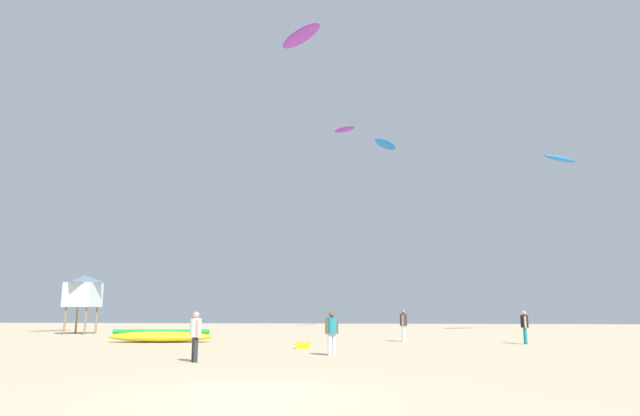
{
  "coord_description": "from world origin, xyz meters",
  "views": [
    {
      "loc": [
        2.55,
        -10.91,
        1.65
      ],
      "look_at": [
        0.0,
        14.47,
        6.47
      ],
      "focal_mm": 30.5,
      "sensor_mm": 36.0,
      "label": 1
    }
  ],
  "objects_px": {
    "cooler_box": "(303,345)",
    "kite_aloft_2": "(344,129)",
    "kite_aloft_0": "(301,36)",
    "person_midground": "(332,330)",
    "kite_aloft_1": "(386,144)",
    "person_right": "(525,325)",
    "person_foreground": "(196,332)",
    "kite_aloft_5": "(560,159)",
    "person_left": "(404,323)",
    "kite_grounded_near": "(161,336)",
    "lifeguard_tower": "(83,290)"
  },
  "relations": [
    {
      "from": "cooler_box",
      "to": "kite_aloft_2",
      "type": "distance_m",
      "value": 30.9
    },
    {
      "from": "kite_aloft_0",
      "to": "kite_aloft_2",
      "type": "relative_size",
      "value": 1.36
    },
    {
      "from": "person_midground",
      "to": "cooler_box",
      "type": "height_order",
      "value": "person_midground"
    },
    {
      "from": "kite_aloft_1",
      "to": "kite_aloft_2",
      "type": "relative_size",
      "value": 1.82
    },
    {
      "from": "cooler_box",
      "to": "person_right",
      "type": "bearing_deg",
      "value": 22.46
    },
    {
      "from": "person_midground",
      "to": "person_right",
      "type": "distance_m",
      "value": 12.04
    },
    {
      "from": "person_foreground",
      "to": "kite_aloft_5",
      "type": "distance_m",
      "value": 36.08
    },
    {
      "from": "cooler_box",
      "to": "kite_aloft_5",
      "type": "bearing_deg",
      "value": 47.32
    },
    {
      "from": "person_left",
      "to": "kite_grounded_near",
      "type": "xyz_separation_m",
      "value": [
        -12.79,
        -1.86,
        -0.67
      ]
    },
    {
      "from": "kite_aloft_0",
      "to": "person_midground",
      "type": "bearing_deg",
      "value": -70.93
    },
    {
      "from": "kite_aloft_5",
      "to": "person_right",
      "type": "bearing_deg",
      "value": -116.45
    },
    {
      "from": "kite_aloft_5",
      "to": "kite_aloft_0",
      "type": "bearing_deg",
      "value": -137.41
    },
    {
      "from": "kite_aloft_0",
      "to": "kite_aloft_5",
      "type": "distance_m",
      "value": 25.71
    },
    {
      "from": "person_right",
      "to": "kite_aloft_1",
      "type": "relative_size",
      "value": 0.4
    },
    {
      "from": "cooler_box",
      "to": "kite_aloft_2",
      "type": "height_order",
      "value": "kite_aloft_2"
    },
    {
      "from": "person_midground",
      "to": "person_right",
      "type": "height_order",
      "value": "person_right"
    },
    {
      "from": "lifeguard_tower",
      "to": "cooler_box",
      "type": "bearing_deg",
      "value": -36.66
    },
    {
      "from": "kite_grounded_near",
      "to": "kite_aloft_0",
      "type": "height_order",
      "value": "kite_aloft_0"
    },
    {
      "from": "kite_aloft_0",
      "to": "kite_aloft_1",
      "type": "bearing_deg",
      "value": 78.51
    },
    {
      "from": "person_right",
      "to": "kite_grounded_near",
      "type": "distance_m",
      "value": 18.72
    },
    {
      "from": "kite_aloft_1",
      "to": "kite_aloft_2",
      "type": "height_order",
      "value": "kite_aloft_2"
    },
    {
      "from": "person_foreground",
      "to": "lifeguard_tower",
      "type": "xyz_separation_m",
      "value": [
        -14.92,
        19.67,
        2.11
      ]
    },
    {
      "from": "kite_aloft_2",
      "to": "kite_aloft_5",
      "type": "height_order",
      "value": "kite_aloft_2"
    },
    {
      "from": "kite_aloft_2",
      "to": "person_right",
      "type": "bearing_deg",
      "value": -63.91
    },
    {
      "from": "person_left",
      "to": "kite_aloft_0",
      "type": "bearing_deg",
      "value": -130.93
    },
    {
      "from": "person_midground",
      "to": "kite_aloft_2",
      "type": "bearing_deg",
      "value": -27.67
    },
    {
      "from": "kite_aloft_2",
      "to": "lifeguard_tower",
      "type": "bearing_deg",
      "value": -147.1
    },
    {
      "from": "person_foreground",
      "to": "cooler_box",
      "type": "relative_size",
      "value": 2.88
    },
    {
      "from": "person_foreground",
      "to": "kite_aloft_1",
      "type": "height_order",
      "value": "kite_aloft_1"
    },
    {
      "from": "person_left",
      "to": "cooler_box",
      "type": "xyz_separation_m",
      "value": [
        -4.69,
        -6.0,
        -0.83
      ]
    },
    {
      "from": "person_right",
      "to": "cooler_box",
      "type": "bearing_deg",
      "value": 27.9
    },
    {
      "from": "kite_aloft_1",
      "to": "person_left",
      "type": "bearing_deg",
      "value": -89.46
    },
    {
      "from": "person_left",
      "to": "person_right",
      "type": "xyz_separation_m",
      "value": [
        5.92,
        -1.62,
        -0.03
      ]
    },
    {
      "from": "person_foreground",
      "to": "person_right",
      "type": "height_order",
      "value": "person_right"
    },
    {
      "from": "person_right",
      "to": "kite_aloft_5",
      "type": "relative_size",
      "value": 0.44
    },
    {
      "from": "person_midground",
      "to": "kite_grounded_near",
      "type": "bearing_deg",
      "value": 21.85
    },
    {
      "from": "kite_grounded_near",
      "to": "kite_aloft_5",
      "type": "bearing_deg",
      "value": 30.75
    },
    {
      "from": "person_foreground",
      "to": "cooler_box",
      "type": "height_order",
      "value": "person_foreground"
    },
    {
      "from": "cooler_box",
      "to": "kite_aloft_5",
      "type": "distance_m",
      "value": 30.21
    },
    {
      "from": "kite_aloft_1",
      "to": "person_foreground",
      "type": "bearing_deg",
      "value": -101.95
    },
    {
      "from": "person_foreground",
      "to": "kite_aloft_1",
      "type": "distance_m",
      "value": 38.44
    },
    {
      "from": "lifeguard_tower",
      "to": "cooler_box",
      "type": "relative_size",
      "value": 7.41
    },
    {
      "from": "kite_aloft_2",
      "to": "kite_aloft_1",
      "type": "bearing_deg",
      "value": 31.76
    },
    {
      "from": "kite_aloft_0",
      "to": "person_right",
      "type": "bearing_deg",
      "value": 9.47
    },
    {
      "from": "kite_grounded_near",
      "to": "kite_aloft_1",
      "type": "xyz_separation_m",
      "value": [
        12.59,
        23.13,
        17.37
      ]
    },
    {
      "from": "kite_aloft_5",
      "to": "kite_grounded_near",
      "type": "bearing_deg",
      "value": -149.25
    },
    {
      "from": "kite_aloft_2",
      "to": "person_midground",
      "type": "bearing_deg",
      "value": -88.04
    },
    {
      "from": "kite_aloft_1",
      "to": "kite_aloft_2",
      "type": "bearing_deg",
      "value": -148.24
    },
    {
      "from": "person_left",
      "to": "lifeguard_tower",
      "type": "height_order",
      "value": "lifeguard_tower"
    },
    {
      "from": "person_right",
      "to": "person_foreground",
      "type": "bearing_deg",
      "value": 44.98
    }
  ]
}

